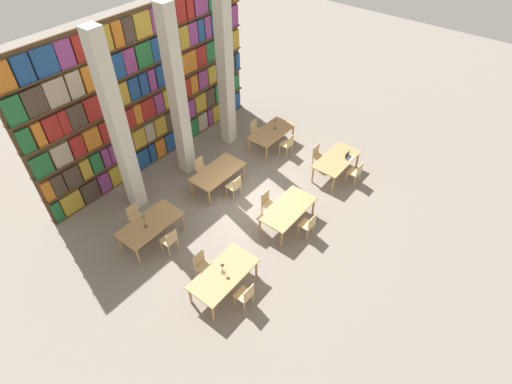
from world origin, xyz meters
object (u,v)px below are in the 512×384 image
Objects in this scene: pillar_right at (225,71)px; desk_lamp_2 at (275,123)px; reading_table_1 at (288,209)px; chair_6 at (170,240)px; desk_lamp_1 at (144,219)px; reading_table_0 at (224,275)px; chair_0 at (245,295)px; chair_5 at (318,155)px; chair_8 at (235,186)px; chair_9 at (202,168)px; desk_lamp_0 at (222,267)px; pillar_left at (118,129)px; chair_2 at (308,224)px; reading_table_2 at (337,160)px; pillar_center at (177,97)px; laptop at (349,157)px; chair_11 at (256,130)px; reading_table_4 at (218,173)px; chair_1 at (202,265)px; chair_10 at (287,144)px; reading_table_5 at (272,133)px; chair_3 at (268,203)px; reading_table_3 at (150,225)px; chair_4 at (356,172)px.

desk_lamp_2 is at bearing -60.33° from pillar_right.
chair_6 is (-3.08, 2.12, -0.17)m from reading_table_1.
pillar_right is 11.93× the size of desk_lamp_1.
chair_0 is at bearing -92.17° from reading_table_0.
desk_lamp_1 reaches higher than chair_5.
desk_lamp_2 is at bearing 12.96° from chair_8.
reading_table_1 is at bearing 91.02° from chair_9.
pillar_left is at bearing 80.81° from desk_lamp_0.
chair_8 is 2.10× the size of desk_lamp_2.
chair_2 is 1.00× the size of chair_6.
chair_0 is 1.75× the size of desk_lamp_1.
pillar_right is 2.74m from desk_lamp_2.
chair_8 is at bearing 146.57° from reading_table_2.
pillar_center is 18.75× the size of laptop.
chair_11 is (3.05, -0.87, -2.52)m from pillar_center.
pillar_center is at bearing 56.07° from reading_table_0.
reading_table_1 is 2.22× the size of chair_11.
chair_9 reaches higher than reading_table_4.
chair_8 is (-0.02, -0.78, -0.17)m from reading_table_4.
pillar_center is at bearing 88.12° from reading_table_4.
reading_table_0 is at bearing -154.89° from desk_lamp_2.
laptop is 0.64× the size of desk_lamp_1.
desk_lamp_0 is 3.78m from chair_8.
chair_11 is (3.05, 4.49, 0.00)m from chair_2.
reading_table_0 is at bearing 92.17° from chair_1.
laptop reaches higher than chair_5.
chair_6 is at bearing -92.37° from chair_1.
desk_lamp_2 reaches higher than chair_10.
pillar_left is 6.14m from reading_table_5.
chair_8 is 1.00× the size of chair_11.
chair_1 is 0.45× the size of reading_table_4.
chair_3 and chair_6 have the same top height.
desk_lamp_2 reaches higher than chair_8.
chair_3 is 1.00× the size of chair_10.
reading_table_2 is at bearing -23.79° from desk_lamp_1.
reading_table_3 is at bearing -179.80° from reading_table_5.
reading_table_1 is 2.22× the size of chair_5.
chair_3 reaches higher than reading_table_2.
laptop is at bearing -42.46° from reading_table_4.
chair_0 is 0.45× the size of reading_table_2.
chair_4 is (3.17, -5.31, -2.52)m from pillar_center.
chair_0 is at bearing -178.83° from chair_2.
chair_8 is at bearing -12.56° from desk_lamp_1.
pillar_center reaches higher than chair_1.
chair_11 is at bearing 91.59° from chair_4.
pillar_left reaches higher than reading_table_1.
chair_11 is at bearing 50.50° from reading_table_1.
desk_lamp_2 is at bearing -0.13° from reading_table_4.
reading_table_4 is (-0.05, 2.17, 0.17)m from chair_3.
chair_8 is 3.50m from desk_lamp_2.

